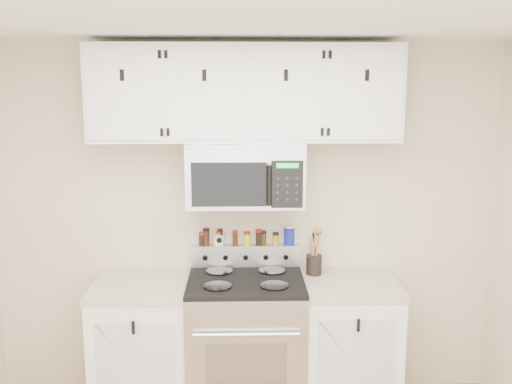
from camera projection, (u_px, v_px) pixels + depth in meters
back_wall at (245, 223)px, 4.00m from camera, size 3.50×0.01×2.50m
ceiling at (248, 2)px, 2.06m from camera, size 3.50×3.50×0.01m
range at (246, 345)px, 3.83m from camera, size 0.76×0.65×1.10m
base_cabinet_left at (144, 348)px, 3.84m from camera, size 0.64×0.62×0.92m
base_cabinet_right at (348, 345)px, 3.87m from camera, size 0.64×0.62×0.92m
microwave at (245, 174)px, 3.74m from camera, size 0.76×0.44×0.42m
upper_cabinets at (245, 93)px, 3.67m from camera, size 2.00×0.35×0.62m
utensil_crock at (314, 263)px, 3.91m from camera, size 0.11×0.11×0.32m
kitchen_timer at (220, 240)px, 3.98m from camera, size 0.07×0.07×0.08m
salt_canister at (289, 235)px, 3.99m from camera, size 0.07×0.07×0.14m
spice_jar_0 at (202, 239)px, 3.98m from camera, size 0.04×0.04×0.09m
spice_jar_1 at (206, 237)px, 3.97m from camera, size 0.05×0.05×0.12m
spice_jar_2 at (219, 238)px, 3.98m from camera, size 0.04×0.04×0.10m
spice_jar_3 at (220, 237)px, 3.98m from camera, size 0.04×0.04×0.12m
spice_jar_4 at (235, 238)px, 3.98m from camera, size 0.04×0.04×0.10m
spice_jar_5 at (247, 238)px, 3.98m from camera, size 0.04×0.04×0.10m
spice_jar_6 at (259, 237)px, 3.98m from camera, size 0.05×0.05×0.11m
spice_jar_7 at (263, 238)px, 3.99m from camera, size 0.04×0.04×0.10m
spice_jar_8 at (276, 239)px, 3.99m from camera, size 0.04×0.04×0.09m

